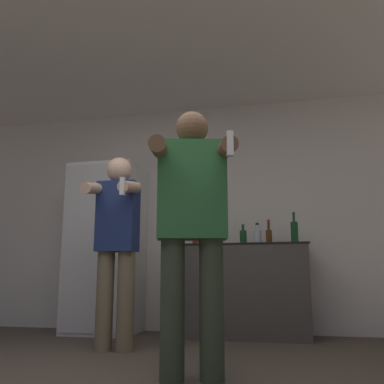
# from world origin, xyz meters

# --- Properties ---
(wall_back) EXTENTS (7.00, 0.06, 2.55)m
(wall_back) POSITION_xyz_m (0.00, 2.86, 1.27)
(wall_back) COLOR silver
(wall_back) RESTS_ON ground_plane
(ceiling_slab) EXTENTS (7.00, 3.35, 0.05)m
(ceiling_slab) POSITION_xyz_m (0.00, 1.41, 2.57)
(ceiling_slab) COLOR silver
(ceiling_slab) RESTS_ON wall_back
(refrigerator) EXTENTS (0.73, 0.67, 1.81)m
(refrigerator) POSITION_xyz_m (-1.03, 2.50, 0.90)
(refrigerator) COLOR white
(refrigerator) RESTS_ON ground_plane
(counter) EXTENTS (1.33, 0.61, 0.91)m
(counter) POSITION_xyz_m (0.46, 2.53, 0.46)
(counter) COLOR #47423D
(counter) RESTS_ON ground_plane
(bottle_short_whiskey) EXTENTS (0.07, 0.07, 0.32)m
(bottle_short_whiskey) POSITION_xyz_m (0.99, 2.52, 1.03)
(bottle_short_whiskey) COLOR #194723
(bottle_short_whiskey) RESTS_ON counter
(bottle_clear_vodka) EXTENTS (0.08, 0.08, 0.22)m
(bottle_clear_vodka) POSITION_xyz_m (0.62, 2.52, 1.00)
(bottle_clear_vodka) COLOR silver
(bottle_clear_vodka) RESTS_ON counter
(bottle_dark_rum) EXTENTS (0.07, 0.07, 0.34)m
(bottle_dark_rum) POSITION_xyz_m (-0.02, 2.52, 1.05)
(bottle_dark_rum) COLOR maroon
(bottle_dark_rum) RESTS_ON counter
(bottle_brown_liquor) EXTENTS (0.07, 0.07, 0.23)m
(bottle_brown_liquor) POSITION_xyz_m (0.48, 2.52, 1.00)
(bottle_brown_liquor) COLOR #194723
(bottle_brown_liquor) RESTS_ON counter
(bottle_red_label) EXTENTS (0.06, 0.06, 0.25)m
(bottle_red_label) POSITION_xyz_m (0.74, 2.52, 1.00)
(bottle_red_label) COLOR #563314
(bottle_red_label) RESTS_ON counter
(person_woman_foreground) EXTENTS (0.58, 0.57, 1.63)m
(person_woman_foreground) POSITION_xyz_m (0.37, 0.65, 0.93)
(person_woman_foreground) COLOR #38422D
(person_woman_foreground) RESTS_ON ground_plane
(person_man_side) EXTENTS (0.42, 0.45, 1.62)m
(person_man_side) POSITION_xyz_m (-0.48, 1.49, 0.90)
(person_man_side) COLOR #75664C
(person_man_side) RESTS_ON ground_plane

